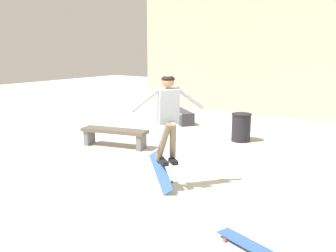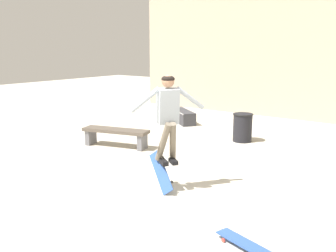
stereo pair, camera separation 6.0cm
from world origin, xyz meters
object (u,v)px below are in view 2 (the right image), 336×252
(skate_ledge, at_px, (183,116))
(trash_bin, at_px, (243,127))
(skateboard_resting, at_px, (244,243))
(park_bench, at_px, (116,134))
(skater, at_px, (168,111))
(skateboard_flipping, at_px, (161,172))

(skate_ledge, distance_m, trash_bin, 2.94)
(skateboard_resting, bearing_deg, park_bench, -11.19)
(skater, bearing_deg, trash_bin, 133.13)
(park_bench, height_order, trash_bin, trash_bin)
(park_bench, height_order, skater, skater)
(trash_bin, xyz_separation_m, skateboard_resting, (2.38, -4.90, -0.32))
(skate_ledge, relative_size, skater, 0.94)
(trash_bin, bearing_deg, skateboard_flipping, -84.46)
(skate_ledge, distance_m, skater, 6.10)
(skate_ledge, height_order, trash_bin, trash_bin)
(park_bench, height_order, skateboard_resting, park_bench)
(skateboard_flipping, bearing_deg, trash_bin, 123.58)
(park_bench, xyz_separation_m, skateboard_resting, (4.66, -2.51, -0.26))
(skateboard_resting, bearing_deg, skate_ledge, -32.83)
(skate_ledge, bearing_deg, park_bench, -46.21)
(park_bench, height_order, skateboard_flipping, skateboard_flipping)
(skate_ledge, distance_m, skateboard_resting, 7.91)
(park_bench, relative_size, skate_ledge, 1.22)
(skater, relative_size, skateboard_flipping, 2.20)
(park_bench, height_order, skate_ledge, park_bench)
(park_bench, xyz_separation_m, skate_ledge, (-0.43, 3.54, -0.13))
(skateboard_flipping, xyz_separation_m, skateboard_resting, (1.99, -0.91, -0.26))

